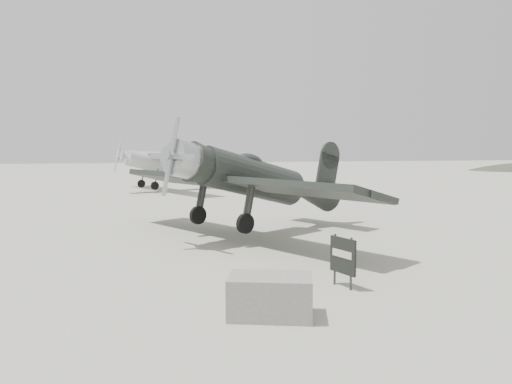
{
  "coord_description": "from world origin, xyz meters",
  "views": [
    {
      "loc": [
        -3.78,
        -15.27,
        3.13
      ],
      "look_at": [
        0.06,
        1.92,
        1.5
      ],
      "focal_mm": 35.0,
      "sensor_mm": 36.0,
      "label": 1
    }
  ],
  "objects_px": {
    "highwing_monoplane": "(167,163)",
    "equipment_block": "(270,296)",
    "sign_board": "(343,257)",
    "lowwing_monoplane": "(259,180)"
  },
  "relations": [
    {
      "from": "highwing_monoplane",
      "to": "equipment_block",
      "type": "bearing_deg",
      "value": -112.45
    },
    {
      "from": "equipment_block",
      "to": "sign_board",
      "type": "relative_size",
      "value": 1.32
    },
    {
      "from": "equipment_block",
      "to": "sign_board",
      "type": "distance_m",
      "value": 2.54
    },
    {
      "from": "highwing_monoplane",
      "to": "sign_board",
      "type": "xyz_separation_m",
      "value": [
        2.74,
        -25.24,
        -1.26
      ]
    },
    {
      "from": "highwing_monoplane",
      "to": "sign_board",
      "type": "height_order",
      "value": "highwing_monoplane"
    },
    {
      "from": "lowwing_monoplane",
      "to": "sign_board",
      "type": "xyz_separation_m",
      "value": [
        0.32,
        -6.87,
        -1.24
      ]
    },
    {
      "from": "sign_board",
      "to": "lowwing_monoplane",
      "type": "bearing_deg",
      "value": 73.81
    },
    {
      "from": "equipment_block",
      "to": "sign_board",
      "type": "xyz_separation_m",
      "value": [
        2.03,
        1.49,
        0.31
      ]
    },
    {
      "from": "equipment_block",
      "to": "sign_board",
      "type": "bearing_deg",
      "value": 36.26
    },
    {
      "from": "lowwing_monoplane",
      "to": "highwing_monoplane",
      "type": "xyz_separation_m",
      "value": [
        -2.42,
        18.37,
        0.03
      ]
    }
  ]
}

